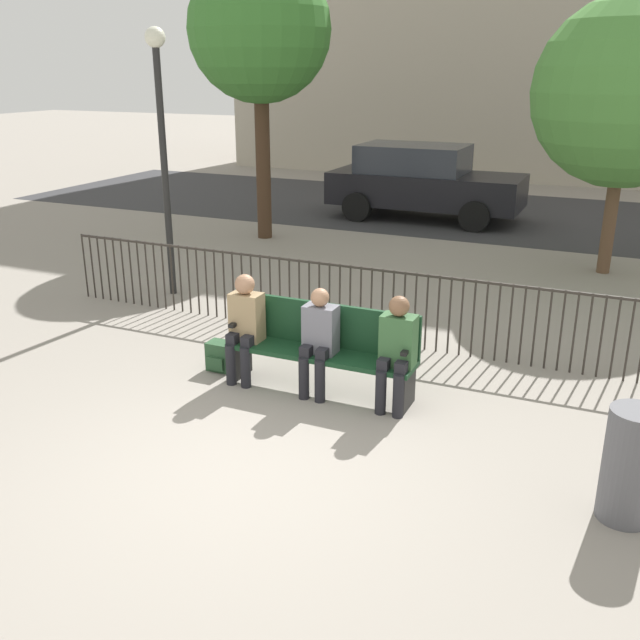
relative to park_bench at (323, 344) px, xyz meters
The scene contains 13 objects.
ground_plane 1.81m from the park_bench, 90.00° to the right, with size 80.00×80.00×0.00m, color gray.
park_bench is the anchor object (origin of this frame).
seated_person_0 0.88m from the park_bench, behind, with size 0.34×0.39×1.19m.
seated_person_1 0.19m from the park_bench, 86.50° to the right, with size 0.34×0.39×1.14m.
seated_person_2 0.87m from the park_bench, ahead, with size 0.34×0.39×1.17m.
backpack 1.30m from the park_bench, behind, with size 0.29×0.25×0.33m.
fence_railing 1.51m from the park_bench, 90.62° to the left, with size 9.01×0.03×0.95m.
tree_0 7.95m from the park_bench, 123.12° to the left, with size 2.65×2.65×5.21m.
tree_1 6.93m from the park_bench, 68.12° to the left, with size 2.91×2.91×4.32m.
lamp_post 4.52m from the park_bench, 147.74° to the left, with size 0.28×0.28×3.75m.
street_surface 10.27m from the park_bench, 90.00° to the left, with size 24.00×6.00×0.01m.
parked_car_0 9.27m from the park_bench, 100.07° to the left, with size 4.20×1.94×1.62m.
trash_bin 3.24m from the park_bench, 21.41° to the right, with size 0.40×0.40×0.90m.
Camera 1 is at (2.79, -4.59, 3.24)m, focal length 40.00 mm.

